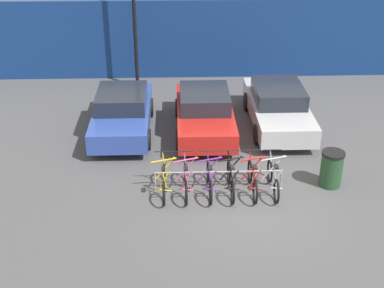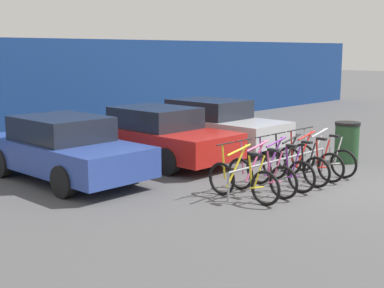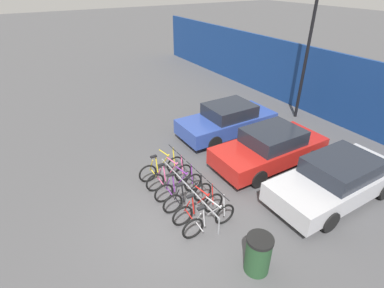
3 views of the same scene
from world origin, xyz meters
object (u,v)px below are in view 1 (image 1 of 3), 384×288
Objects in this scene: bicycle_pink at (186,181)px; bicycle_red at (253,180)px; bicycle_black at (231,180)px; car_red at (205,112)px; bicycle_silver at (273,179)px; car_blue at (122,112)px; bicycle_purple at (209,180)px; bike_rack at (218,174)px; car_silver at (278,106)px; trash_bin at (331,169)px; bicycle_yellow at (164,181)px.

bicycle_pink is 1.00× the size of bicycle_red.
bicycle_black is 3.82m from car_red.
bicycle_pink is 1.21m from bicycle_black.
car_blue is (-4.34, 3.87, 0.31)m from bicycle_silver.
bike_rack is at bearing 30.41° from bicycle_purple.
bicycle_black reaches higher than bike_rack.
car_silver is (2.32, 4.03, 0.21)m from bike_rack.
car_red is (2.70, -0.09, 0.00)m from car_blue.
bicycle_silver is (1.47, -0.15, -0.11)m from bike_rack.
bicycle_black is 0.40× the size of car_red.
bike_rack is 0.81× the size of car_red.
bicycle_pink is at bearing 178.19° from bicycle_red.
car_blue and car_silver have the same top height.
bicycle_black is at bearing -174.51° from trash_bin.
car_red is at bearing 104.30° from bicycle_red.
bicycle_pink is 0.40× the size of car_red.
car_silver is at bearing 80.18° from bicycle_silver.
bicycle_purple reaches higher than trash_bin.
trash_bin is (4.57, 0.27, 0.14)m from bicycle_yellow.
bicycle_red is 3.94m from car_red.
bicycle_pink and bicycle_silver have the same top height.
bicycle_yellow and bicycle_red have the same top height.
bicycle_purple is (-0.25, -0.15, -0.11)m from bike_rack.
bicycle_pink and bicycle_purple have the same top height.
bicycle_pink is at bearing -178.34° from bicycle_silver.
bike_rack is at bearing 3.04° from bicycle_yellow.
bicycle_yellow is 1.22m from bicycle_purple.
car_blue reaches higher than bicycle_purple.
car_blue is at bearing -176.58° from car_silver.
car_silver is at bearing 69.61° from bicycle_red.
bicycle_red is (2.38, 0.00, 0.00)m from bicycle_yellow.
bicycle_pink and bicycle_red have the same top height.
car_red is at bearing -1.95° from car_blue.
bicycle_black is 0.40× the size of car_blue.
bicycle_black and bicycle_red have the same top height.
bicycle_purple is 1.00× the size of bicycle_red.
bicycle_red is 0.40× the size of car_red.
trash_bin is (0.79, -3.91, -0.17)m from car_silver.
bicycle_silver is at bearing -41.67° from car_blue.
trash_bin is at bearing 6.45° from bicycle_pink.
bicycle_pink is 1.66× the size of trash_bin.
bicycle_red is at bearing -108.58° from car_silver.
bicycle_purple is 3.79m from car_red.
car_blue is 0.93× the size of car_silver.
car_silver reaches higher than bicycle_black.
bicycle_yellow is at bearing 178.19° from bicycle_red.
car_blue is at bearing 148.97° from trash_bin.
bicycle_pink is at bearing -127.46° from car_silver.
bicycle_red is at bearing -0.11° from bicycle_purple.
trash_bin is at bearing 0.60° from bicycle_yellow.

